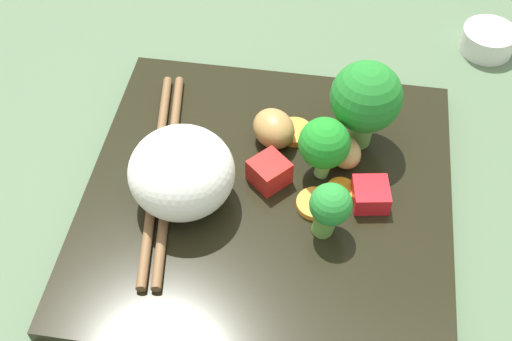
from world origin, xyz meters
The scene contains 15 objects.
ground_plane centered at (0.00, 0.00, -1.00)cm, with size 110.00×110.00×2.00cm, color #4D6546.
square_plate centered at (0.00, 0.00, 0.66)cm, with size 28.20×28.20×1.32cm, color black.
rice_mound centered at (6.30, 1.09, 4.42)cm, with size 7.90×7.90×6.21cm, color white.
broccoli_floret_0 centered at (-7.03, -6.30, 6.10)cm, with size 5.65×5.65×7.84cm.
broccoli_floret_1 centered at (-4.04, -2.65, 4.54)cm, with size 4.01×4.01×5.40cm.
broccoli_floret_2 centered at (-4.67, 2.98, 4.11)cm, with size 3.11×3.11×4.75cm.
carrot_slice_0 centered at (-1.68, -6.46, 1.62)cm, with size 2.93×2.93×0.61cm, color orange.
carrot_slice_1 centered at (-3.73, 0.83, 1.57)cm, with size 2.96×2.96×0.51cm, color orange.
carrot_slice_2 centered at (-5.63, -0.73, 1.54)cm, with size 2.26×2.26×0.45cm, color orange.
pepper_chunk_0 centered at (-7.83, -0.16, 2.16)cm, with size 2.76×2.69×1.68cm, color red.
pepper_chunk_1 centered at (0.29, -1.31, 2.36)cm, with size 2.63×2.66×2.08cm, color red.
chicken_piece_0 centered at (-5.77, -3.84, 2.51)cm, with size 3.09×2.50×2.39cm, color tan.
chicken_piece_1 centered at (0.21, -5.60, 2.75)cm, with size 3.87×3.22×2.86cm, color #B48346.
chopstick_pair centered at (8.42, -1.12, 1.69)cm, with size 3.76×21.32×0.75cm.
sauce_cup centered at (-19.28, -20.72, 1.15)cm, with size 5.03×5.03×2.30cm, color silver.
Camera 1 is at (-2.29, 32.53, 42.74)cm, focal length 47.81 mm.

